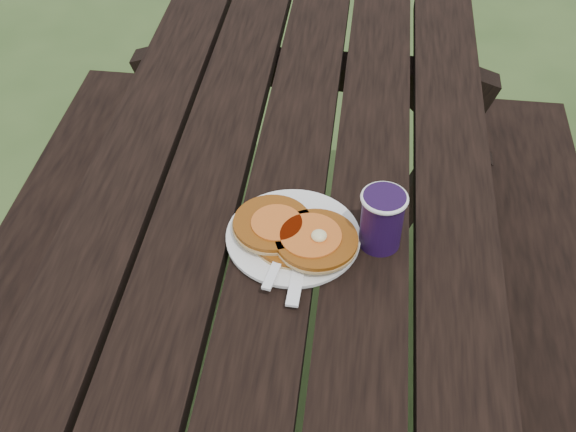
# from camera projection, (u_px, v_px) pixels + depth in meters

# --- Properties ---
(picnic_table) EXTENTS (1.36, 1.80, 0.75)m
(picnic_table) POSITION_uv_depth(u_px,v_px,m) (278.00, 368.00, 1.48)
(picnic_table) COLOR black
(picnic_table) RESTS_ON ground
(plate) EXTENTS (0.29, 0.29, 0.01)m
(plate) POSITION_uv_depth(u_px,v_px,m) (293.00, 237.00, 1.21)
(plate) COLOR white
(plate) RESTS_ON picnic_table
(pancake_stack) EXTENTS (0.21, 0.16, 0.04)m
(pancake_stack) POSITION_uv_depth(u_px,v_px,m) (295.00, 234.00, 1.19)
(pancake_stack) COLOR #8B460F
(pancake_stack) RESTS_ON plate
(knife) EXTENTS (0.03, 0.18, 0.00)m
(knife) POSITION_uv_depth(u_px,v_px,m) (300.00, 263.00, 1.16)
(knife) COLOR white
(knife) RESTS_ON plate
(fork) EXTENTS (0.06, 0.16, 0.01)m
(fork) POSITION_uv_depth(u_px,v_px,m) (277.00, 264.00, 1.15)
(fork) COLOR white
(fork) RESTS_ON plate
(coffee_cup) EXTENTS (0.08, 0.08, 0.11)m
(coffee_cup) POSITION_uv_depth(u_px,v_px,m) (382.00, 217.00, 1.17)
(coffee_cup) COLOR #1E0C33
(coffee_cup) RESTS_ON picnic_table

